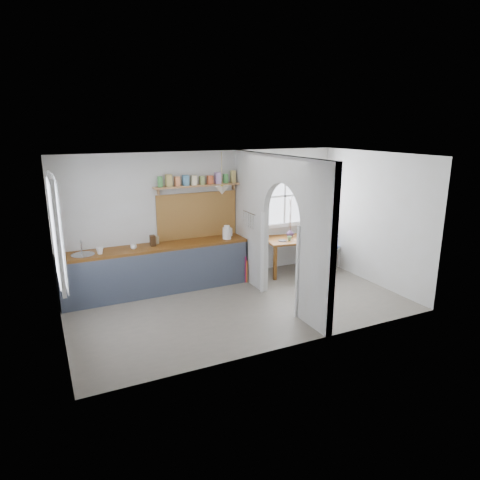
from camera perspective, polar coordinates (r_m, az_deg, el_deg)
name	(u,v)px	position (r m, az deg, el deg)	size (l,w,h in m)	color
floor	(241,305)	(7.63, 0.14, -8.73)	(5.80, 3.20, 0.01)	slate
ceiling	(241,156)	(7.00, 0.15, 11.16)	(5.80, 3.20, 0.01)	silver
walls	(241,234)	(7.20, 0.15, 0.79)	(5.81, 3.21, 2.60)	silver
partition	(276,221)	(7.54, 4.76, 2.56)	(0.12, 3.20, 2.60)	silver
kitchen_window	(55,232)	(6.45, -23.49, 1.04)	(0.10, 1.16, 1.50)	white
nook_window	(285,196)	(9.33, 5.99, 5.86)	(1.76, 0.10, 1.30)	white
counter	(157,268)	(8.27, -10.99, -3.69)	(3.50, 0.60, 0.90)	brown
sink	(83,255)	(7.92, -20.21, -1.92)	(0.40, 0.40, 0.02)	#B6B8BF
backsplash	(197,215)	(8.53, -5.70, 3.30)	(1.65, 0.03, 0.90)	olive
shelf	(198,182)	(8.34, -5.62, 7.65)	(1.75, 0.20, 0.21)	#AF7C4D
pendant_lamp	(222,190)	(8.18, -2.42, 6.63)	(0.26, 0.26, 0.16)	silver
utensil_rail	(249,213)	(8.22, 1.26, 3.64)	(0.02, 0.02, 0.50)	#B6B8BF
dining_table	(293,255)	(9.25, 7.04, -2.03)	(1.20, 0.80, 0.75)	brown
chair_left	(254,260)	(8.72, 1.94, -2.66)	(0.39, 0.39, 0.85)	silver
chair_right	(327,247)	(9.66, 11.57, -0.88)	(0.43, 0.43, 0.95)	silver
kettle	(227,232)	(8.44, -1.76, 1.06)	(0.23, 0.18, 0.27)	white
mug_a	(100,251)	(7.84, -18.18, -1.38)	(0.13, 0.13, 0.12)	silver
mug_b	(134,247)	(7.99, -14.01, -0.87)	(0.11, 0.11, 0.09)	white
knife_block	(153,241)	(8.11, -11.57, -0.09)	(0.09, 0.13, 0.20)	black
jar	(157,240)	(8.25, -11.05, -0.01)	(0.09, 0.09, 0.14)	gray
towel_magenta	(246,270)	(8.60, 0.75, -3.97)	(0.02, 0.03, 0.55)	#AC1659
towel_orange	(247,272)	(8.56, 0.91, -4.23)	(0.02, 0.03, 0.45)	orange
bowl	(308,235)	(9.29, 9.09, 0.62)	(0.32, 0.32, 0.08)	white
table_cup	(289,238)	(8.96, 6.60, 0.21)	(0.10, 0.10, 0.09)	#79A76F
plate	(282,241)	(8.92, 5.67, -0.08)	(0.18, 0.18, 0.01)	#353332
vase	(290,233)	(9.27, 6.69, 0.96)	(0.16, 0.16, 0.17)	#422947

